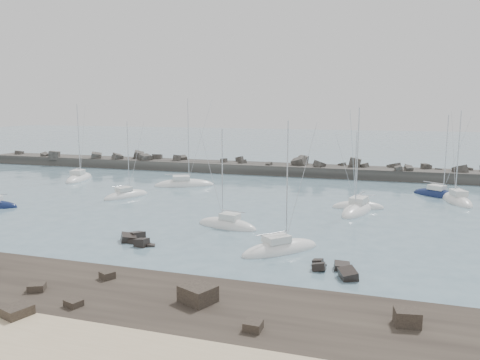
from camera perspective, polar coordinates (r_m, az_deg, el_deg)
name	(u,v)px	position (r m, az deg, el deg)	size (l,w,h in m)	color
ground	(215,223)	(50.99, -3.07, -5.27)	(400.00, 400.00, 0.00)	slate
rock_shelf	(96,305)	(32.34, -17.10, -14.31)	(140.00, 12.35, 1.81)	black
rock_cluster_near	(135,241)	(45.20, -12.70, -7.23)	(4.36, 3.72, 1.50)	black
rock_cluster_far	(339,273)	(37.11, 11.95, -10.99)	(3.93, 3.80, 1.73)	black
breakwater	(249,171)	(88.65, 1.13, 1.10)	(115.00, 7.38, 5.00)	#312F2B
sailboat_1	(79,179)	(84.61, -19.02, 0.12)	(4.66, 9.14, 13.91)	white
sailboat_3	(126,196)	(67.03, -13.71, -1.92)	(4.90, 7.41, 11.33)	white
sailboat_4	(184,185)	(74.53, -6.81, -0.62)	(9.72, 6.86, 14.74)	white
sailboat_5	(227,226)	(49.31, -1.57, -5.59)	(7.26, 3.62, 11.16)	white
sailboat_6	(357,211)	(57.83, 14.08, -3.65)	(4.54, 8.82, 13.47)	white
sailboat_7	(280,250)	(41.53, 4.90, -8.48)	(7.07, 7.32, 12.29)	white
sailboat_8	(439,195)	(71.29, 23.06, -1.73)	(7.73, 6.44, 12.33)	#101B44
sailboat_9	(358,207)	(59.99, 14.22, -3.22)	(6.61, 3.12, 10.21)	white
sailboat_10	(457,201)	(68.10, 24.92, -2.33)	(4.47, 8.53, 13.01)	white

